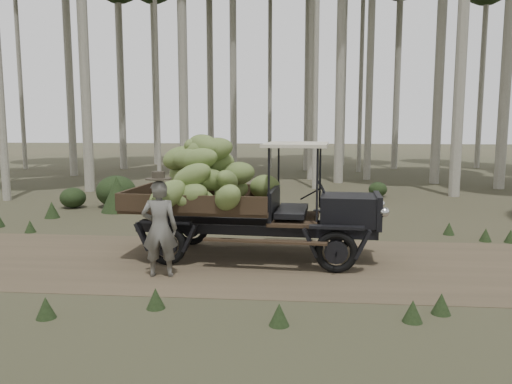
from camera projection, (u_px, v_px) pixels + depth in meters
ground at (256, 263)px, 9.41m from camera, size 120.00×120.00×0.00m
dirt_track at (256, 263)px, 9.41m from camera, size 70.00×4.00×0.01m
banana_truck at (229, 186)px, 9.65m from camera, size 5.04×2.51×2.45m
farmer at (160, 227)px, 8.48m from camera, size 0.65×0.49×1.82m
undergrowth at (269, 269)px, 7.28m from camera, size 23.31×19.83×1.26m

